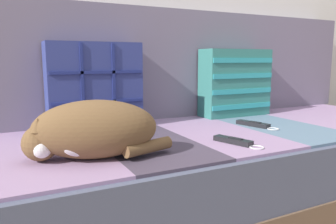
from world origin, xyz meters
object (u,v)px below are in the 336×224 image
object	(u,v)px
throw_pillow_striped	(235,83)
sleeping_cat	(90,131)
throw_pillow_quilted	(94,86)
game_remote_far	(235,141)
game_remote_near	(254,124)
couch	(235,164)

from	to	relation	value
throw_pillow_striped	sleeping_cat	distance (m)	0.97
throw_pillow_quilted	game_remote_far	world-z (taller)	throw_pillow_quilted
throw_pillow_striped	game_remote_near	size ratio (longest dim) A/B	1.82
couch	throw_pillow_quilted	world-z (taller)	throw_pillow_quilted
couch	throw_pillow_striped	distance (m)	0.45
throw_pillow_quilted	game_remote_far	bearing A→B (deg)	-52.31
game_remote_near	sleeping_cat	bearing A→B (deg)	-168.90
couch	sleeping_cat	world-z (taller)	sleeping_cat
throw_pillow_striped	game_remote_near	distance (m)	0.34
couch	throw_pillow_quilted	xyz separation A→B (m)	(-0.59, 0.23, 0.36)
throw_pillow_quilted	throw_pillow_striped	bearing A→B (deg)	-0.04
throw_pillow_quilted	sleeping_cat	distance (m)	0.46
game_remote_near	game_remote_far	world-z (taller)	same
throw_pillow_striped	game_remote_far	size ratio (longest dim) A/B	1.93
sleeping_cat	game_remote_far	size ratio (longest dim) A/B	2.21
throw_pillow_striped	sleeping_cat	size ratio (longest dim) A/B	0.87
sleeping_cat	game_remote_far	distance (m)	0.50
throw_pillow_striped	game_remote_far	xyz separation A→B (m)	(-0.37, -0.48, -0.16)
game_remote_near	throw_pillow_striped	bearing A→B (deg)	69.38
game_remote_near	game_remote_far	size ratio (longest dim) A/B	1.06
throw_pillow_quilted	game_remote_near	distance (m)	0.72
couch	game_remote_near	bearing A→B (deg)	-42.75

